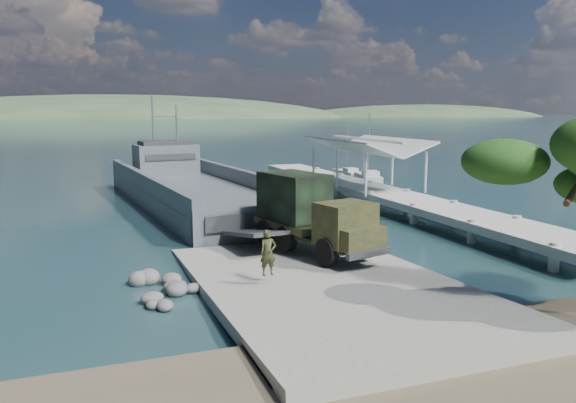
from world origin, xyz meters
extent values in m
plane|color=#1C4045|center=(0.00, 0.00, 0.00)|extent=(1400.00, 1400.00, 0.00)
cube|color=gray|center=(0.00, -1.00, 0.25)|extent=(10.00, 18.00, 0.50)
cube|color=#999990|center=(13.00, 18.00, 1.00)|extent=(4.00, 44.00, 0.50)
cube|color=#454E51|center=(-0.98, 22.49, 0.42)|extent=(10.92, 28.40, 2.31)
cube|color=#454E51|center=(-4.85, 22.12, 2.13)|extent=(3.19, 27.66, 1.20)
cube|color=#454E51|center=(2.88, 22.86, 2.13)|extent=(3.19, 27.66, 1.20)
cube|color=#454E51|center=(0.33, 8.78, 0.92)|extent=(8.32, 1.16, 2.40)
cube|color=#454E51|center=(-1.86, 31.69, 2.96)|extent=(5.87, 4.21, 2.77)
cube|color=#2E3033|center=(-1.86, 31.69, 4.53)|extent=(4.88, 3.38, 0.37)
cylinder|color=gray|center=(-2.97, 31.58, 6.66)|extent=(0.15, 0.15, 4.62)
cylinder|color=gray|center=(-0.76, 31.80, 6.19)|extent=(0.15, 0.15, 3.70)
cylinder|color=black|center=(1.00, 1.00, 1.14)|extent=(0.73, 1.35, 1.28)
cylinder|color=black|center=(3.20, 1.54, 1.14)|extent=(0.73, 1.35, 1.28)
cylinder|color=black|center=(0.21, 4.25, 1.14)|extent=(0.73, 1.35, 1.28)
cylinder|color=black|center=(2.41, 4.79, 1.14)|extent=(0.73, 1.35, 1.28)
cylinder|color=black|center=(-0.26, 6.16, 1.14)|extent=(0.73, 1.35, 1.28)
cylinder|color=black|center=(1.94, 6.70, 1.14)|extent=(0.73, 1.35, 1.28)
cube|color=black|center=(1.45, 3.94, 1.29)|extent=(3.87, 7.78, 0.25)
cube|color=black|center=(2.08, 1.36, 2.32)|extent=(2.86, 2.49, 1.97)
cube|color=black|center=(2.36, 0.22, 1.83)|extent=(2.41, 1.40, 0.98)
cube|color=black|center=(1.12, 5.28, 1.63)|extent=(3.46, 4.98, 0.34)
cube|color=black|center=(1.08, 5.47, 3.06)|extent=(3.18, 4.19, 2.46)
cube|color=#2E3033|center=(2.47, -0.26, 1.24)|extent=(2.45, 0.82, 0.30)
imported|color=black|center=(-2.41, -0.75, 1.44)|extent=(0.71, 0.48, 1.88)
cube|color=beige|center=(19.30, 31.10, 0.28)|extent=(3.38, 6.38, 1.00)
cube|color=beige|center=(19.00, 30.03, 0.95)|extent=(1.99, 2.14, 0.67)
cylinder|color=gray|center=(19.30, 31.10, 3.90)|extent=(0.11, 0.11, 6.69)
cube|color=beige|center=(19.35, 36.32, 0.23)|extent=(1.49, 5.07, 0.83)
cube|color=beige|center=(19.34, 35.40, 0.78)|extent=(1.30, 1.48, 0.55)
cylinder|color=gray|center=(19.35, 36.32, 3.22)|extent=(0.09, 0.09, 5.53)
ellipsoid|color=#133F11|center=(4.53, -6.08, 5.77)|extent=(2.89, 2.89, 1.65)
camera|label=1|loc=(-9.28, -21.76, 7.54)|focal=35.00mm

